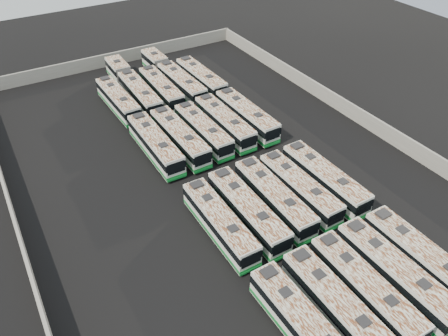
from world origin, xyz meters
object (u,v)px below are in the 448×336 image
(bus_front_left, at_px, (337,307))
(bus_back_right, at_px, (172,76))
(bus_back_center, at_px, (161,89))
(bus_midfront_center, at_px, (274,198))
(bus_midback_right, at_px, (225,122))
(bus_midfront_left, at_px, (247,211))
(bus_front_far_right, at_px, (421,259))
(bus_midback_far_left, at_px, (155,144))
(bus_midfront_far_left, at_px, (220,223))
(bus_back_left, at_px, (132,86))
(bus_back_far_right, at_px, (201,79))
(bus_front_far_left, at_px, (304,326))
(bus_midfront_far_right, at_px, (324,179))
(bus_midback_left, at_px, (180,137))
(bus_front_center, at_px, (365,289))
(bus_midback_far_right, at_px, (247,116))
(bus_back_far_left, at_px, (118,100))
(bus_midfront_right, at_px, (299,188))
(bus_front_right, at_px, (395,273))
(bus_midback_center, at_px, (203,130))

(bus_front_left, height_order, bus_back_right, bus_back_right)
(bus_back_center, bearing_deg, bus_midfront_center, -88.70)
(bus_midback_right, relative_size, bus_back_center, 1.01)
(bus_midfront_left, distance_m, bus_midback_right, 17.09)
(bus_front_far_right, xyz_separation_m, bus_midback_far_left, (-13.28, 28.90, 0.02))
(bus_midfront_far_left, bearing_deg, bus_front_left, -75.45)
(bus_back_left, height_order, bus_back_right, bus_back_left)
(bus_back_far_right, bearing_deg, bus_midback_far_left, -137.05)
(bus_back_far_right, bearing_deg, bus_back_left, 161.06)
(bus_front_far_left, distance_m, bus_midfront_far_right, 18.76)
(bus_midback_left, bearing_deg, bus_back_right, 66.56)
(bus_midfront_far_right, distance_m, bus_back_right, 32.05)
(bus_back_far_right, bearing_deg, bus_front_center, -100.51)
(bus_midback_right, xyz_separation_m, bus_midback_far_right, (3.43, -0.06, 0.02))
(bus_midfront_center, height_order, bus_midfront_far_right, bus_midfront_far_right)
(bus_back_center, distance_m, bus_back_far_right, 6.74)
(bus_midfront_far_left, bearing_deg, bus_back_far_left, 90.63)
(bus_midback_right, bearing_deg, bus_back_far_right, 74.84)
(bus_front_far_right, xyz_separation_m, bus_midfront_far_right, (0.10, 13.17, 0.02))
(bus_front_left, xyz_separation_m, bus_midfront_right, (6.69, 13.31, -0.03))
(bus_front_right, distance_m, bus_back_far_left, 43.07)
(bus_midback_left, relative_size, bus_midback_right, 1.02)
(bus_midfront_right, xyz_separation_m, bus_midback_center, (-3.40, 15.42, 0.00))
(bus_midfront_far_left, xyz_separation_m, bus_midfront_far_right, (13.36, -0.07, 0.06))
(bus_midfront_left, height_order, bus_back_left, bus_midfront_left)
(bus_midback_left, distance_m, bus_back_center, 13.63)
(bus_midfront_far_left, xyz_separation_m, bus_midfront_left, (3.23, -0.03, 0.07))
(bus_midback_right, distance_m, bus_back_far_right, 13.41)
(bus_midfront_center, bearing_deg, bus_midback_left, 103.73)
(bus_midback_center, xyz_separation_m, bus_back_right, (3.34, 16.28, 0.04))
(bus_front_right, distance_m, bus_midfront_left, 14.76)
(bus_midfront_center, xyz_separation_m, bus_midback_far_left, (-6.71, 15.48, 0.02))
(bus_midback_left, bearing_deg, bus_midfront_left, -91.05)
(bus_midfront_right, height_order, bus_midback_center, bus_midback_center)
(bus_front_far_right, xyz_separation_m, bus_midfront_far_left, (-13.26, 13.24, -0.05))
(bus_midfront_far_left, height_order, bus_back_right, bus_back_right)
(bus_front_far_left, bearing_deg, bus_midback_far_right, 64.36)
(bus_midback_left, xyz_separation_m, bus_back_far_right, (10.15, 13.15, -0.02))
(bus_front_left, distance_m, bus_midfront_right, 14.89)
(bus_front_center, relative_size, bus_back_far_right, 0.98)
(bus_back_far_left, height_order, bus_back_right, bus_back_right)
(bus_midfront_center, bearing_deg, bus_back_left, 97.06)
(bus_front_far_right, distance_m, bus_midback_far_right, 28.89)
(bus_front_left, height_order, bus_front_center, bus_front_left)
(bus_midfront_center, xyz_separation_m, bus_midback_left, (-3.46, 15.32, 0.02))
(bus_midback_right, bearing_deg, bus_back_far_left, 127.38)
(bus_front_far_right, bearing_deg, bus_front_right, 179.44)
(bus_front_far_left, distance_m, bus_midfront_right, 16.66)
(bus_midback_center, bearing_deg, bus_back_center, 89.05)
(bus_midfront_left, relative_size, bus_back_right, 0.65)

